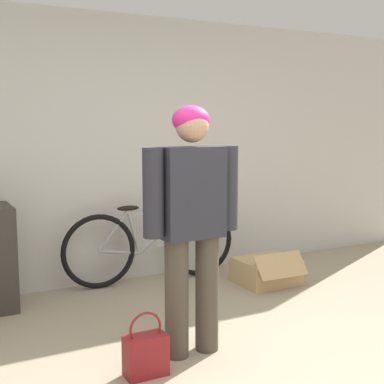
% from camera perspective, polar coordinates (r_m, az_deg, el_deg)
% --- Properties ---
extents(wall_back, '(8.00, 0.07, 2.60)m').
position_cam_1_polar(wall_back, '(5.25, -9.15, 4.41)').
color(wall_back, silver).
rests_on(wall_back, ground_plane).
extents(person, '(0.70, 0.24, 1.68)m').
position_cam_1_polar(person, '(3.55, -0.01, -2.33)').
color(person, '#4C4238').
rests_on(person, ground_plane).
extents(bicycle, '(1.77, 0.46, 0.79)m').
position_cam_1_polar(bicycle, '(5.30, -4.37, -5.57)').
color(bicycle, black).
rests_on(bicycle, ground_plane).
extents(handbag, '(0.26, 0.15, 0.41)m').
position_cam_1_polar(handbag, '(3.49, -4.96, -16.81)').
color(handbag, maroon).
rests_on(handbag, ground_plane).
extents(cardboard_box, '(0.56, 0.55, 0.34)m').
position_cam_1_polar(cardboard_box, '(5.34, 7.96, -8.33)').
color(cardboard_box, tan).
rests_on(cardboard_box, ground_plane).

